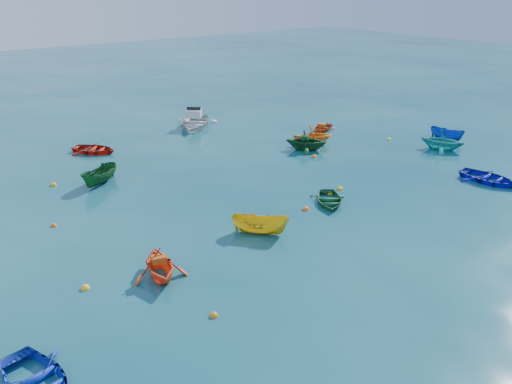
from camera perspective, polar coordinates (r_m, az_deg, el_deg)
ground at (r=24.61m, az=7.04°, el=-4.54°), size 160.00×160.00×0.00m
dinghy_blue_se at (r=33.42m, az=24.97°, el=1.05°), size 2.77×3.65×0.71m
dinghy_orange_w at (r=21.35m, az=-10.88°, el=-9.50°), size 2.81×3.07×1.38m
sampan_yellow_mid at (r=24.30m, az=0.47°, el=-4.73°), size 2.67×2.79×1.09m
dinghy_green_e at (r=27.74m, az=8.32°, el=-1.27°), size 3.24×3.38×0.57m
dinghy_cyan_se at (r=38.56m, az=20.40°, el=4.58°), size 3.61×3.80×1.57m
dinghy_green_n at (r=36.31m, az=5.73°, el=4.84°), size 3.79×3.82×1.52m
dinghy_red_ne at (r=41.29m, az=7.56°, el=7.03°), size 3.11×2.70×0.54m
sampan_blue_far at (r=41.14m, az=20.89°, el=5.63°), size 1.43×2.80×1.03m
dinghy_red_far at (r=37.35m, az=-17.97°, el=4.33°), size 3.76×3.93×0.66m
dinghy_orange_far at (r=37.64m, az=6.44°, el=5.48°), size 3.80×3.65×1.54m
sampan_green_far at (r=31.51m, az=-17.30°, el=0.95°), size 3.08×2.42×1.13m
motorboat_white at (r=42.16m, az=-7.03°, el=7.40°), size 5.70×5.85×1.59m
tarp_orange_a at (r=20.96m, az=-11.08°, el=-7.53°), size 0.66×0.56×0.28m
tarp_green_b at (r=36.04m, az=5.63°, el=6.24°), size 0.82×0.81×0.32m
tarp_orange_b at (r=41.09m, az=7.53°, el=7.56°), size 0.66×0.74×0.30m
buoy_or_a at (r=18.90m, az=-4.83°, el=-13.95°), size 0.32×0.32×0.32m
buoy_ye_a at (r=28.95m, az=8.46°, el=-0.20°), size 0.38×0.38×0.38m
buoy_or_b at (r=26.84m, az=5.69°, el=-2.00°), size 0.36×0.36×0.36m
buoy_ye_b at (r=21.38m, az=-18.91°, el=-10.41°), size 0.36×0.36×0.36m
buoy_or_c at (r=26.95m, az=-22.10°, el=-3.62°), size 0.29×0.29×0.29m
buoy_ye_c at (r=29.64m, az=9.55°, el=0.30°), size 0.37×0.37×0.37m
buoy_or_d at (r=34.81m, az=6.68°, el=3.98°), size 0.37×0.37×0.37m
buoy_ye_d at (r=32.16m, az=-22.14°, el=0.70°), size 0.39×0.39×0.39m
buoy_or_e at (r=37.25m, az=7.06°, el=5.26°), size 0.34×0.34×0.34m
buoy_ye_e at (r=39.74m, az=14.94°, el=5.79°), size 0.30×0.30×0.30m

